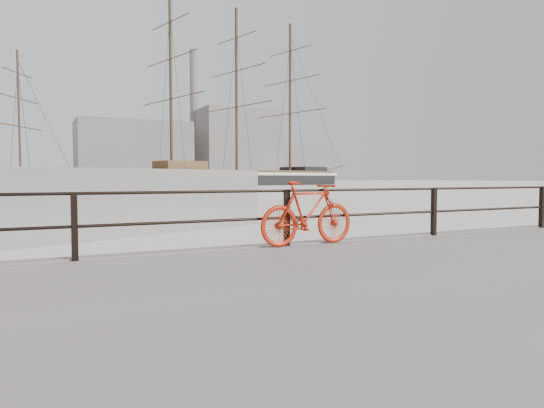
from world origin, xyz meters
name	(u,v)px	position (x,y,z in m)	size (l,w,h in m)	color
ground	(428,251)	(0.00, 0.00, 0.00)	(400.00, 400.00, 0.00)	white
guardrail	(434,212)	(0.00, -0.15, 0.85)	(28.00, 0.10, 1.00)	black
bicycle	(308,213)	(-3.13, -0.25, 0.92)	(1.90, 0.28, 1.15)	#AE200B
barque_black	(237,185)	(29.26, 81.82, 0.00)	(64.46, 21.10, 36.16)	black
industrial_west	(133,153)	(20.00, 140.00, 9.00)	(32.00, 18.00, 18.00)	gray
industrial_mid	(236,147)	(55.00, 145.00, 12.00)	(26.00, 20.00, 24.00)	gray
industrial_east	(289,163)	(78.00, 150.00, 7.00)	(20.00, 16.00, 14.00)	gray
smokestack	(194,116)	(42.00, 150.00, 22.00)	(2.80, 2.80, 44.00)	gray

